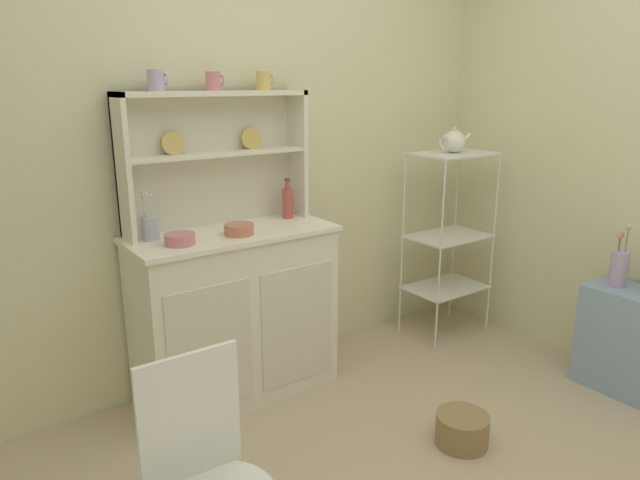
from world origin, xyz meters
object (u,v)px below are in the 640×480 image
side_shelf_blue (632,342)px  utensil_jar (150,227)px  bakers_rack (449,225)px  jam_bottle (288,202)px  porcelain_teapot (454,141)px  hutch_cabinet (236,312)px  cup_lilac_0 (156,80)px  floor_basket (462,429)px  flower_vase (619,267)px  hutch_shelf_unit (214,148)px  bowl_mixing_large (180,239)px  wire_chair (204,472)px

side_shelf_blue → utensil_jar: utensil_jar is taller
bakers_rack → utensil_jar: (-1.81, 0.18, 0.21)m
jam_bottle → porcelain_teapot: (1.06, -0.19, 0.28)m
hutch_cabinet → cup_lilac_0: 1.18m
hutch_cabinet → floor_basket: bearing=-58.4°
bakers_rack → flower_vase: size_ratio=3.48×
bakers_rack → jam_bottle: bearing=169.8°
porcelain_teapot → flower_vase: bearing=-75.5°
hutch_cabinet → hutch_shelf_unit: (0.00, 0.16, 0.81)m
jam_bottle → flower_vase: size_ratio=0.64×
hutch_shelf_unit → flower_vase: hutch_shelf_unit is taller
cup_lilac_0 → floor_basket: bearing=-51.3°
cup_lilac_0 → porcelain_teapot: bearing=-7.6°
bowl_mixing_large → utensil_jar: bearing=117.9°
wire_chair → flower_vase: 2.37m
bowl_mixing_large → porcelain_teapot: bearing=-1.0°
cup_lilac_0 → utensil_jar: bearing=-154.7°
porcelain_teapot → side_shelf_blue: bearing=-77.1°
hutch_cabinet → cup_lilac_0: cup_lilac_0 is taller
bowl_mixing_large → side_shelf_blue: bearing=-29.1°
bakers_rack → floor_basket: 1.37m
wire_chair → hutch_cabinet: bearing=44.1°
floor_basket → porcelain_teapot: porcelain_teapot is taller
floor_basket → flower_vase: size_ratio=0.71×
side_shelf_blue → porcelain_teapot: (-0.24, 1.07, 0.96)m
floor_basket → utensil_jar: size_ratio=1.00×
wire_chair → floor_basket: 1.37m
side_shelf_blue → porcelain_teapot: bearing=102.9°
hutch_shelf_unit → floor_basket: bearing=-62.2°
floor_basket → wire_chair: bearing=-173.4°
wire_chair → jam_bottle: size_ratio=3.99×
floor_basket → jam_bottle: (-0.23, 1.07, 0.89)m
hutch_shelf_unit → bakers_rack: (1.44, -0.27, -0.54)m
cup_lilac_0 → bowl_mixing_large: size_ratio=0.68×
hutch_shelf_unit → flower_vase: (1.68, -1.22, -0.61)m
jam_bottle → porcelain_teapot: porcelain_teapot is taller
floor_basket → jam_bottle: 1.41m
hutch_shelf_unit → side_shelf_blue: bearing=-38.5°
jam_bottle → hutch_shelf_unit: bearing=168.5°
floor_basket → utensil_jar: bearing=132.7°
hutch_cabinet → bakers_rack: bearing=-4.2°
hutch_shelf_unit → jam_bottle: size_ratio=4.45×
floor_basket → cup_lilac_0: 2.07m
floor_basket → jam_bottle: size_ratio=1.11×
hutch_shelf_unit → flower_vase: 2.16m
floor_basket → porcelain_teapot: bearing=46.9°
wire_chair → jam_bottle: (1.06, 1.22, 0.44)m
wire_chair → bowl_mixing_large: (0.39, 1.06, 0.38)m
hutch_shelf_unit → cup_lilac_0: (-0.28, -0.04, 0.32)m
wire_chair → floor_basket: (1.29, 0.15, -0.45)m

